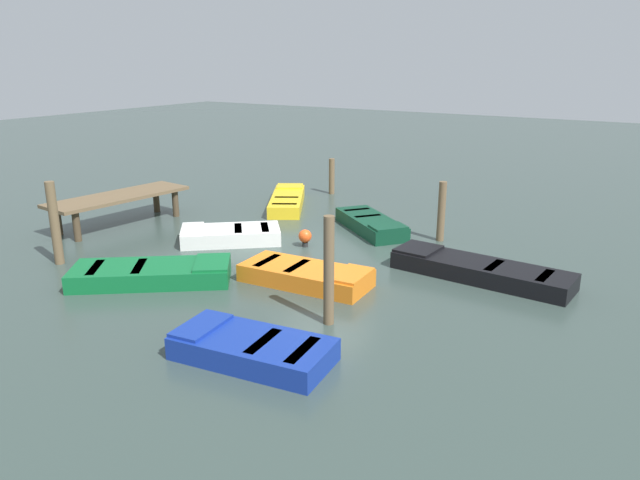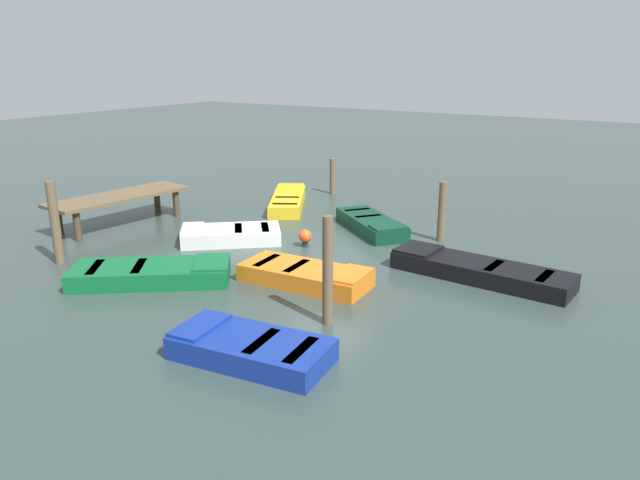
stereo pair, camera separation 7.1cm
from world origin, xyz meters
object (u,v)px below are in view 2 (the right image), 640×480
Objects in this scene: rowboat_yellow at (288,200)px; rowboat_blue at (250,348)px; rowboat_green at (153,273)px; rowboat_dark_green at (371,224)px; rowboat_black at (479,270)px; mooring_piling_near_left at (55,223)px; rowboat_white at (230,234)px; mooring_piling_near_right at (333,176)px; mooring_piling_center at (328,271)px; mooring_piling_mid_right at (442,212)px; rowboat_orange at (306,275)px; dock_segment at (119,199)px; marker_buoy at (305,237)px.

rowboat_yellow and rowboat_blue have the same top height.
rowboat_dark_green is at bearing 33.04° from rowboat_green.
mooring_piling_near_left is at bearing 30.19° from rowboat_black.
rowboat_black is at bearing 147.18° from rowboat_white.
mooring_piling_near_right reaches higher than rowboat_white.
mooring_piling_center is at bearing -149.56° from mooring_piling_near_right.
rowboat_white is 1.02× the size of rowboat_blue.
mooring_piling_near_right is 0.79× the size of mooring_piling_mid_right.
rowboat_orange is 0.72× the size of rowboat_black.
rowboat_green is 1.03× the size of rowboat_yellow.
rowboat_white is 1.34× the size of mooring_piling_center.
rowboat_yellow is (7.57, 1.51, 0.00)m from rowboat_green.
rowboat_black is (-3.39, -7.80, -0.00)m from rowboat_yellow.
rowboat_orange is at bearing -92.45° from dock_segment.
mooring_piling_near_left is (1.39, 7.18, 0.83)m from rowboat_blue.
rowboat_blue is 8.31m from mooring_piling_mid_right.
rowboat_green is at bearing 58.43° from rowboat_white.
rowboat_orange is 0.85× the size of rowboat_yellow.
rowboat_white is 4.49m from mooring_piling_near_left.
mooring_piling_center is (1.93, -0.37, 0.87)m from rowboat_blue.
rowboat_white and rowboat_orange have the same top height.
rowboat_white is at bearing 61.41° from rowboat_green.
mooring_piling_center is at bearing -49.02° from rowboat_orange.
rowboat_yellow and rowboat_black have the same top height.
mooring_piling_center is 5.01m from marker_buoy.
marker_buoy is at bearing -71.68° from rowboat_blue.
marker_buoy is at bearing -71.13° from rowboat_dark_green.
rowboat_orange is at bearing 41.14° from rowboat_black.
mooring_piling_near_left is 10.58m from mooring_piling_near_right.
mooring_piling_mid_right is (0.15, -2.10, 0.63)m from rowboat_dark_green.
rowboat_green is 7.72m from rowboat_yellow.
rowboat_blue is 2.13× the size of mooring_piling_near_right.
mooring_piling_mid_right is at bearing -61.52° from dock_segment.
rowboat_blue is (-1.72, -4.22, 0.00)m from rowboat_green.
mooring_piling_near_right is (11.82, 5.44, 0.45)m from rowboat_blue.
rowboat_black is (2.43, -3.23, -0.00)m from rowboat_orange.
dock_segment is 7.69m from rowboat_dark_green.
rowboat_blue is at bearing -38.71° from rowboat_dark_green.
marker_buoy is (-0.10, 4.78, 0.07)m from rowboat_black.
rowboat_orange is 2.80m from marker_buoy.
rowboat_green and rowboat_black have the same top height.
rowboat_dark_green is at bearing -83.59° from rowboat_blue.
mooring_piling_mid_right is (6.89, -7.39, -0.20)m from mooring_piling_near_left.
dock_segment reaches higher than rowboat_yellow.
rowboat_blue is at bearing -155.28° from mooring_piling_near_right.
rowboat_orange is 2.27× the size of mooring_piling_near_right.
rowboat_green is at bearing 92.59° from mooring_piling_center.
rowboat_orange is (-1.16, -7.56, -0.60)m from dock_segment.
rowboat_black is 4.79m from marker_buoy.
rowboat_green is at bearing -71.77° from rowboat_dark_green.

